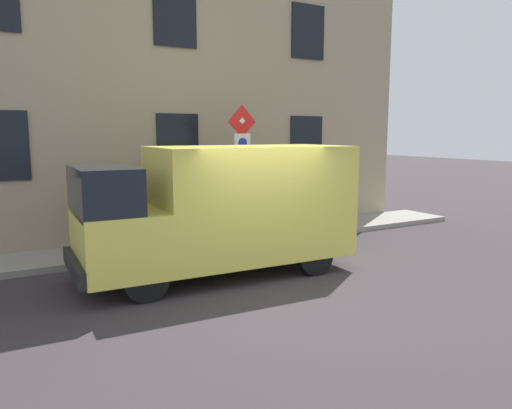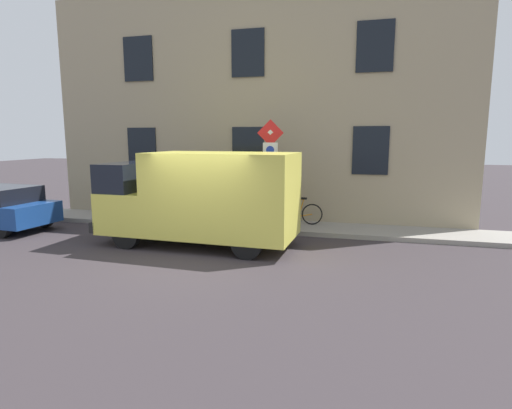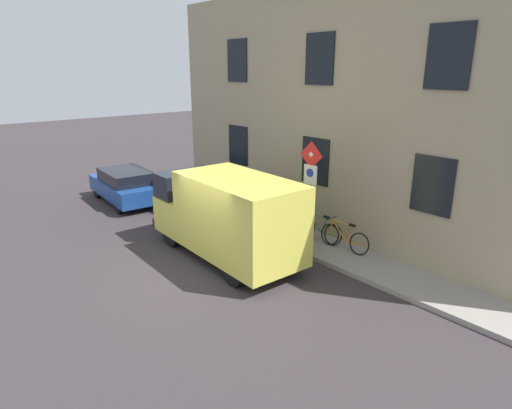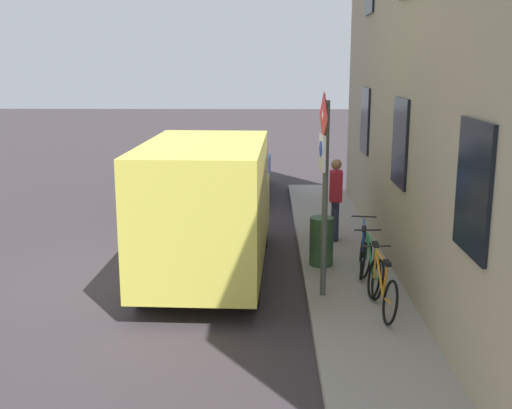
% 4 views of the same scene
% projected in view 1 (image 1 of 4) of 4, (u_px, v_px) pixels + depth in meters
% --- Properties ---
extents(ground_plane, '(80.00, 80.00, 0.00)m').
position_uv_depth(ground_plane, '(263.00, 284.00, 8.94)').
color(ground_plane, '#362F33').
extents(sidewalk_slab, '(1.63, 16.44, 0.14)m').
position_uv_depth(sidewalk_slab, '(192.00, 243.00, 11.90)').
color(sidewalk_slab, gray).
rests_on(sidewalk_slab, ground_plane).
extents(building_facade, '(0.75, 14.44, 7.76)m').
position_uv_depth(building_facade, '(171.00, 88.00, 12.34)').
color(building_facade, tan).
rests_on(building_facade, ground_plane).
extents(sign_post_stacked, '(0.16, 0.56, 3.15)m').
position_uv_depth(sign_post_stacked, '(242.00, 154.00, 11.60)').
color(sign_post_stacked, '#474C47').
rests_on(sign_post_stacked, sidewalk_slab).
extents(delivery_van, '(2.20, 5.40, 2.50)m').
position_uv_depth(delivery_van, '(222.00, 207.00, 9.38)').
color(delivery_van, '#E5DB52').
rests_on(delivery_van, ground_plane).
extents(bicycle_orange, '(0.46, 1.72, 0.89)m').
position_uv_depth(bicycle_orange, '(248.00, 218.00, 12.91)').
color(bicycle_orange, black).
rests_on(bicycle_orange, sidewalk_slab).
extents(bicycle_green, '(0.46, 1.71, 0.89)m').
position_uv_depth(bicycle_green, '(215.00, 221.00, 12.44)').
color(bicycle_green, black).
rests_on(bicycle_green, sidewalk_slab).
extents(bicycle_blue, '(0.47, 1.71, 0.89)m').
position_uv_depth(bicycle_blue, '(180.00, 225.00, 11.97)').
color(bicycle_blue, black).
rests_on(bicycle_blue, sidewalk_slab).
extents(pedestrian, '(0.29, 0.42, 1.72)m').
position_uv_depth(pedestrian, '(100.00, 210.00, 10.66)').
color(pedestrian, '#262B47').
rests_on(pedestrian, sidewalk_slab).
extents(litter_bin, '(0.44, 0.44, 0.90)m').
position_uv_depth(litter_bin, '(180.00, 227.00, 11.19)').
color(litter_bin, '#2D5133').
rests_on(litter_bin, sidewalk_slab).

